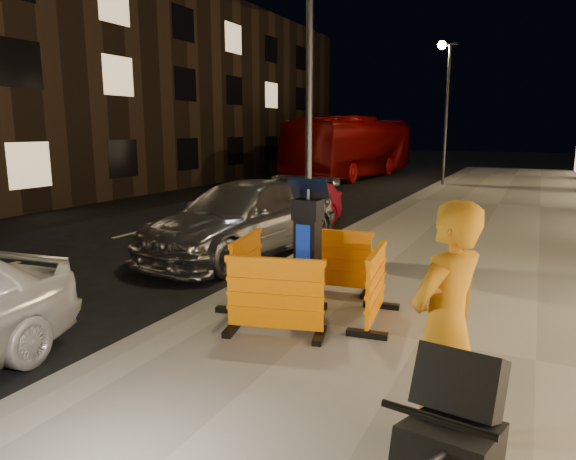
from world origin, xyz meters
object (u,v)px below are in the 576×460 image
at_px(car_silver, 244,254).
at_px(bus_doubledecker, 352,177).
at_px(parking_kiosk, 308,249).
at_px(stroller, 451,453).
at_px(barrier_back, 333,261).
at_px(barrier_bldgside, 376,286).
at_px(man, 445,328).
at_px(barrier_kerbside, 247,268).
at_px(barrier_front, 275,297).
at_px(car_red, 293,233).

bearing_deg(car_silver, bus_doubledecker, 109.81).
bearing_deg(parking_kiosk, stroller, -62.88).
distance_m(barrier_back, stroller, 4.81).
height_order(barrier_bldgside, stroller, stroller).
distance_m(barrier_back, man, 3.96).
distance_m(parking_kiosk, barrier_kerbside, 1.02).
bearing_deg(barrier_front, barrier_kerbside, 121.07).
relative_size(barrier_bldgside, bus_doubledecker, 0.11).
bearing_deg(barrier_bldgside, barrier_back, 38.07).
xyz_separation_m(barrier_bldgside, car_red, (-3.71, 5.37, -0.63)).
distance_m(barrier_front, barrier_bldgside, 1.34).
height_order(parking_kiosk, car_red, parking_kiosk).
bearing_deg(bus_doubledecker, parking_kiosk, -68.82).
height_order(barrier_kerbside, car_red, barrier_kerbside).
height_order(barrier_back, stroller, stroller).
distance_m(barrier_bldgside, car_silver, 4.79).
height_order(bus_doubledecker, stroller, bus_doubledecker).
height_order(barrier_front, man, man).
xyz_separation_m(parking_kiosk, barrier_front, (0.00, -0.95, -0.38)).
height_order(barrier_back, barrier_kerbside, same).
bearing_deg(bus_doubledecker, barrier_bldgside, -66.46).
xyz_separation_m(car_red, bus_doubledecker, (-3.72, 15.42, 0.00)).
bearing_deg(bus_doubledecker, car_silver, -74.37).
height_order(barrier_bldgside, man, man).
bearing_deg(barrier_kerbside, barrier_front, -145.93).
distance_m(barrier_kerbside, bus_doubledecker, 21.53).
xyz_separation_m(barrier_front, bus_doubledecker, (-6.48, 21.74, -0.63)).
distance_m(parking_kiosk, car_silver, 4.17).
height_order(barrier_front, barrier_bldgside, same).
distance_m(barrier_front, man, 2.61).
height_order(barrier_front, barrier_kerbside, same).
relative_size(barrier_bldgside, stroller, 1.12).
xyz_separation_m(bus_doubledecker, stroller, (8.84, -24.03, 0.70)).
distance_m(parking_kiosk, man, 3.18).
bearing_deg(barrier_bldgside, barrier_front, 128.07).
xyz_separation_m(barrier_back, car_red, (-2.76, 4.42, -0.63)).
distance_m(car_silver, stroller, 8.07).
xyz_separation_m(parking_kiosk, barrier_bldgside, (0.95, 0.00, -0.38)).
bearing_deg(barrier_back, stroller, -66.56).
relative_size(bus_doubledecker, stroller, 10.62).
distance_m(barrier_bldgside, stroller, 3.53).
height_order(parking_kiosk, barrier_bldgside, parking_kiosk).
relative_size(car_red, man, 1.96).
distance_m(parking_kiosk, barrier_front, 1.02).
distance_m(bus_doubledecker, man, 24.72).
height_order(car_silver, car_red, car_silver).
bearing_deg(barrier_front, stroller, -58.08).
bearing_deg(parking_kiosk, barrier_bldgside, -8.93).
bearing_deg(barrier_front, barrier_bldgside, 31.07).
distance_m(man, stroller, 1.01).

